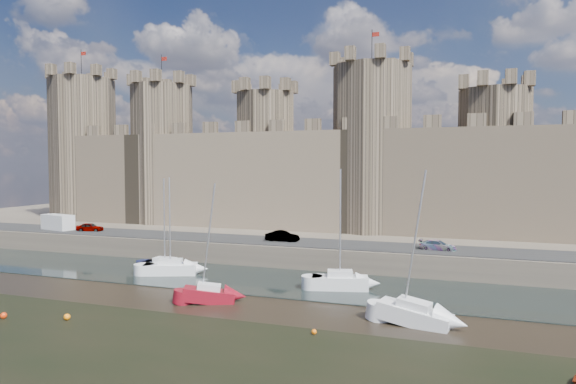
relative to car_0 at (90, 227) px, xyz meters
The scene contains 17 objects.
ground 48.47m from the car_0, 44.37° to the right, with size 160.00×160.00×0.00m, color black.
water_channel 36.08m from the car_0, 15.87° to the right, with size 160.00×12.00×0.08m, color black.
quay 43.41m from the car_0, 37.12° to the left, with size 160.00×60.00×2.50m, color #4C443A.
road 34.58m from the car_0, ahead, with size 160.00×7.00×0.10m, color black.
castle 37.76m from the car_0, 22.66° to the left, with size 108.50×11.00×29.00m.
car_0 is the anchor object (origin of this frame).
car_1 28.50m from the car_0, ahead, with size 1.41×4.04×1.33m, color gray.
car_2 46.56m from the car_0, ahead, with size 1.59×3.90×1.13m, color gray.
van 5.37m from the car_0, behind, with size 5.08×2.03×2.22m, color silver.
sailboat_0 22.54m from the car_0, 28.36° to the right, with size 5.96×4.10×10.39m.
sailboat_1 21.23m from the car_0, 28.19° to the right, with size 5.12×2.02×10.24m.
sailboat_2 39.99m from the car_0, 15.94° to the right, with size 5.58×3.31×11.30m.
sailboat_4 34.72m from the car_0, 33.36° to the right, with size 4.70×3.39×10.27m.
sailboat_5 50.01m from the car_0, 22.77° to the right, with size 5.59×2.95×11.46m.
buoy_0 32.95m from the car_0, 60.13° to the right, with size 0.50×0.50×0.50m, color red.
buoy_1 34.53m from the car_0, 52.00° to the right, with size 0.50×0.50×0.50m, color orange.
buoy_3 46.52m from the car_0, 31.06° to the right, with size 0.38×0.38×0.38m, color orange.
Camera 1 is at (15.27, -23.68, 11.74)m, focal length 32.00 mm.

